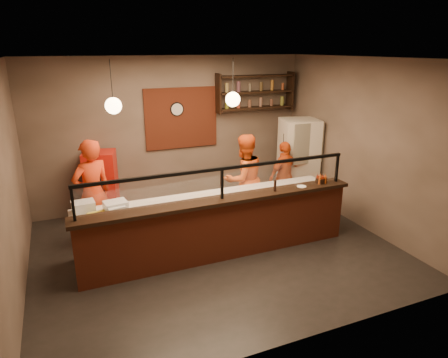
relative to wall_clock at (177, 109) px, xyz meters
name	(u,v)px	position (x,y,z in m)	size (l,w,h in m)	color
floor	(216,249)	(-0.10, -2.46, -2.10)	(6.00, 6.00, 0.00)	black
ceiling	(214,58)	(-0.10, -2.46, 1.10)	(6.00, 6.00, 0.00)	#3A322D
wall_back	(173,132)	(-0.10, 0.04, -0.50)	(6.00, 6.00, 0.00)	#796459
wall_left	(8,185)	(-3.10, -2.46, -0.50)	(5.00, 5.00, 0.00)	#796459
wall_right	(362,145)	(2.90, -2.46, -0.50)	(5.00, 5.00, 0.00)	#796459
wall_front	(300,220)	(-0.10, -4.96, -0.50)	(6.00, 6.00, 0.00)	#796459
brick_patch	(181,118)	(0.10, 0.01, -0.20)	(1.60, 0.04, 1.30)	maroon
service_counter	(222,230)	(-0.10, -2.76, -1.60)	(4.60, 0.25, 1.00)	maroon
counter_ledge	(222,200)	(-0.10, -2.76, -1.07)	(4.70, 0.37, 0.06)	black
worktop_cabinet	(211,223)	(-0.10, -2.26, -1.68)	(4.60, 0.75, 0.85)	gray
worktop	(211,199)	(-0.10, -2.26, -1.23)	(4.60, 0.75, 0.05)	silver
sneeze_guard	(222,180)	(-0.10, -2.76, -0.73)	(4.50, 0.05, 0.52)	white
wall_shelving	(255,92)	(1.80, -0.14, 0.30)	(1.84, 0.28, 0.85)	black
wall_clock	(177,109)	(0.00, 0.00, 0.00)	(0.30, 0.30, 0.04)	black
pendant_left	(113,106)	(-1.60, -2.26, 0.45)	(0.24, 0.24, 0.77)	black
pendant_right	(233,99)	(0.30, -2.26, 0.45)	(0.24, 0.24, 0.77)	black
cook_left	(93,193)	(-1.97, -1.41, -1.15)	(0.70, 0.46, 1.91)	red
cook_mid	(244,179)	(0.87, -1.53, -1.21)	(0.87, 0.67, 1.78)	#E65315
cook_right	(284,176)	(1.95, -1.29, -1.35)	(0.88, 0.37, 1.50)	#E05015
fridge	(298,161)	(2.50, -0.94, -1.17)	(0.78, 0.73, 1.87)	silver
red_cooler	(102,186)	(-1.71, -0.31, -1.40)	(0.60, 0.55, 1.41)	red
pizza_dough	(207,198)	(-0.16, -2.25, -1.19)	(0.45, 0.45, 0.01)	beige
prep_tub_a	(116,207)	(-1.70, -2.26, -1.11)	(0.34, 0.28, 0.17)	white
prep_tub_b	(83,207)	(-2.17, -2.07, -1.11)	(0.34, 0.27, 0.17)	white
prep_tub_c	(116,210)	(-1.72, -2.36, -1.13)	(0.27, 0.21, 0.13)	white
rolling_pin	(98,212)	(-1.97, -2.26, -1.17)	(0.06, 0.06, 0.35)	gold
condiment_caddy	(321,181)	(1.82, -2.74, -0.99)	(0.16, 0.13, 0.09)	black
pepper_mill	(275,186)	(0.85, -2.79, -0.94)	(0.04, 0.04, 0.20)	black
small_plate	(302,186)	(1.39, -2.77, -1.03)	(0.16, 0.16, 0.01)	white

